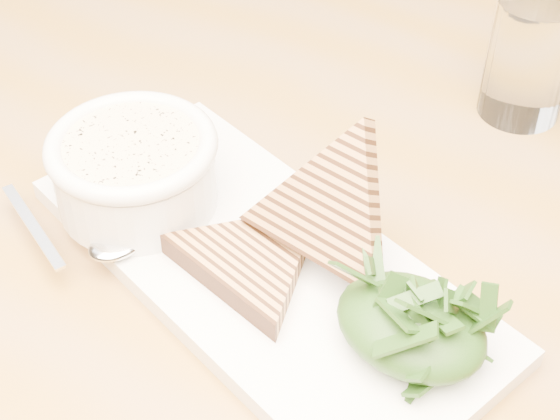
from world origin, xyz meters
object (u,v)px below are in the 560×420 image
Objects in this scene: table_top at (261,233)px; glass_near at (529,58)px; platter at (263,266)px; soup_bowl at (136,178)px.

glass_near is (0.09, 0.26, 0.08)m from table_top.
platter is at bearing -48.83° from table_top.
soup_bowl is at bearing -117.83° from glass_near.
table_top is at bearing 131.17° from platter.
soup_bowl reaches higher than platter.
table_top is 0.28m from glass_near.
glass_near reaches higher than soup_bowl.
soup_bowl is 0.36m from glass_near.
platter is at bearing 6.12° from soup_bowl.
platter is 3.04× the size of soup_bowl.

